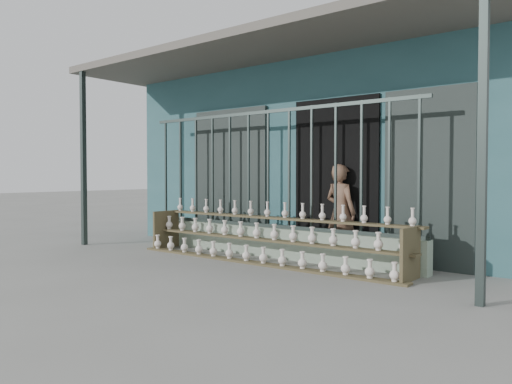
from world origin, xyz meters
The scene contains 6 objects.
ground centered at (0.00, 0.00, 0.00)m, with size 60.00×60.00×0.00m, color slate.
workshop_building centered at (0.00, 4.23, 1.62)m, with size 7.40×6.60×3.21m.
parapet_wall centered at (0.00, 1.30, 0.23)m, with size 5.00×0.20×0.45m, color #8FA48C.
security_fence centered at (0.00, 1.30, 1.35)m, with size 5.00×0.04×1.80m.
shelf_rack centered at (0.26, 0.88, 0.36)m, with size 4.50×0.68×0.85m.
elderly_woman centered at (1.04, 1.68, 0.71)m, with size 0.52×0.34×1.41m, color brown.
Camera 1 is at (4.63, -4.79, 1.26)m, focal length 35.00 mm.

